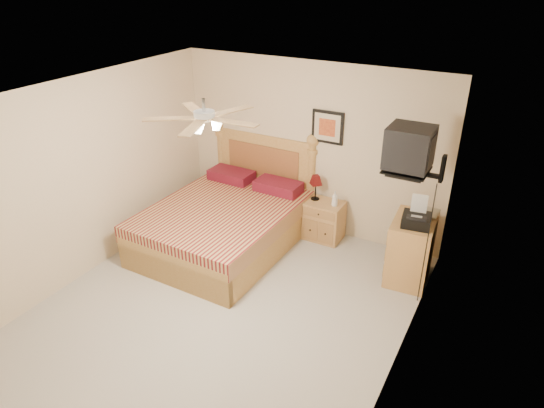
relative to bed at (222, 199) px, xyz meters
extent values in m
plane|color=#A8A298|center=(0.78, -1.12, -0.74)|extent=(4.50, 4.50, 0.00)
cube|color=white|center=(0.78, -1.12, 1.76)|extent=(4.00, 4.50, 0.04)
cube|color=beige|center=(0.78, 1.13, 0.51)|extent=(4.00, 0.04, 2.50)
cube|color=beige|center=(0.78, -3.37, 0.51)|extent=(4.00, 0.04, 2.50)
cube|color=beige|center=(-1.22, -1.12, 0.51)|extent=(0.04, 4.50, 2.50)
cube|color=beige|center=(2.78, -1.12, 0.51)|extent=(0.04, 4.50, 2.50)
cube|color=#B0864D|center=(1.16, 0.88, -0.45)|extent=(0.54, 0.40, 0.58)
imported|color=white|center=(1.32, 0.86, -0.05)|extent=(0.09, 0.09, 0.22)
cube|color=black|center=(1.05, 1.11, 0.88)|extent=(0.46, 0.04, 0.46)
cube|color=tan|center=(2.51, 0.49, -0.32)|extent=(0.54, 0.75, 0.84)
imported|color=#AAA08A|center=(2.52, 0.69, 0.11)|extent=(0.22, 0.27, 0.02)
imported|color=gray|center=(2.54, 0.70, 0.13)|extent=(0.21, 0.28, 0.02)
camera|label=1|loc=(3.46, -4.90, 2.95)|focal=32.00mm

